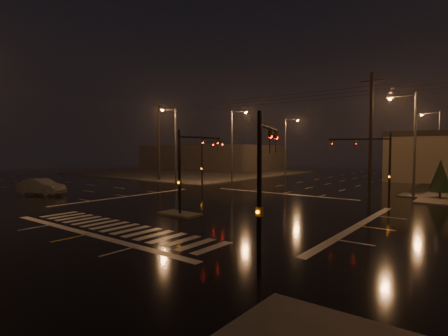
# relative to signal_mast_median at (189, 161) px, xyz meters

# --- Properties ---
(ground) EXTENTS (140.00, 140.00, 0.00)m
(ground) POSITION_rel_signal_mast_median_xyz_m (-0.00, 3.07, -3.75)
(ground) COLOR black
(ground) RESTS_ON ground
(sidewalk_nw) EXTENTS (36.00, 36.00, 0.12)m
(sidewalk_nw) POSITION_rel_signal_mast_median_xyz_m (-30.00, 33.07, -3.69)
(sidewalk_nw) COLOR #44423D
(sidewalk_nw) RESTS_ON ground
(median_island) EXTENTS (3.00, 1.60, 0.15)m
(median_island) POSITION_rel_signal_mast_median_xyz_m (-0.00, -0.93, -3.68)
(median_island) COLOR #44423D
(median_island) RESTS_ON ground
(crosswalk) EXTENTS (15.00, 2.60, 0.01)m
(crosswalk) POSITION_rel_signal_mast_median_xyz_m (-0.00, -5.93, -3.75)
(crosswalk) COLOR beige
(crosswalk) RESTS_ON ground
(stop_bar_near) EXTENTS (16.00, 0.50, 0.01)m
(stop_bar_near) POSITION_rel_signal_mast_median_xyz_m (-0.00, -7.93, -3.75)
(stop_bar_near) COLOR beige
(stop_bar_near) RESTS_ON ground
(stop_bar_far) EXTENTS (16.00, 0.50, 0.01)m
(stop_bar_far) POSITION_rel_signal_mast_median_xyz_m (-0.00, 14.07, -3.75)
(stop_bar_far) COLOR beige
(stop_bar_far) RESTS_ON ground
(commercial_block) EXTENTS (30.00, 18.00, 5.60)m
(commercial_block) POSITION_rel_signal_mast_median_xyz_m (-35.00, 45.07, -0.95)
(commercial_block) COLOR #413C39
(commercial_block) RESTS_ON ground
(signal_mast_median) EXTENTS (0.25, 4.59, 6.00)m
(signal_mast_median) POSITION_rel_signal_mast_median_xyz_m (0.00, 0.00, 0.00)
(signal_mast_median) COLOR black
(signal_mast_median) RESTS_ON ground
(signal_mast_ne) EXTENTS (4.84, 1.86, 6.00)m
(signal_mast_ne) POSITION_rel_signal_mast_median_xyz_m (9.50, 13.21, 0.04)
(signal_mast_ne) COLOR black
(signal_mast_ne) RESTS_ON ground
(signal_mast_nw) EXTENTS (4.84, 1.86, 6.00)m
(signal_mast_nw) POSITION_rel_signal_mast_median_xyz_m (-9.50, 13.21, 0.04)
(signal_mast_nw) COLOR black
(signal_mast_nw) RESTS_ON ground
(signal_mast_se) EXTENTS (1.55, 3.87, 6.00)m
(signal_mast_se) POSITION_rel_signal_mast_median_xyz_m (10.23, -6.68, -0.04)
(signal_mast_se) COLOR black
(signal_mast_se) RESTS_ON ground
(streetlight_1) EXTENTS (2.77, 0.32, 10.00)m
(streetlight_1) POSITION_rel_signal_mast_median_xyz_m (-11.18, 21.07, 2.05)
(streetlight_1) COLOR #38383A
(streetlight_1) RESTS_ON ground
(streetlight_2) EXTENTS (2.77, 0.32, 10.00)m
(streetlight_2) POSITION_rel_signal_mast_median_xyz_m (-11.18, 37.07, 2.05)
(streetlight_2) COLOR #38383A
(streetlight_2) RESTS_ON ground
(streetlight_3) EXTENTS (2.77, 0.32, 10.00)m
(streetlight_3) POSITION_rel_signal_mast_median_xyz_m (11.18, 19.07, 2.05)
(streetlight_3) COLOR #38383A
(streetlight_3) RESTS_ON ground
(streetlight_4) EXTENTS (2.77, 0.32, 10.00)m
(streetlight_4) POSITION_rel_signal_mast_median_xyz_m (11.18, 39.07, 2.05)
(streetlight_4) COLOR #38383A
(streetlight_4) RESTS_ON ground
(streetlight_5) EXTENTS (0.32, 2.77, 10.00)m
(streetlight_5) POSITION_rel_signal_mast_median_xyz_m (-16.00, 14.26, 2.05)
(streetlight_5) COLOR #38383A
(streetlight_5) RESTS_ON ground
(utility_pole_0) EXTENTS (2.20, 0.32, 12.00)m
(utility_pole_0) POSITION_rel_signal_mast_median_xyz_m (-22.00, 17.07, 2.38)
(utility_pole_0) COLOR black
(utility_pole_0) RESTS_ON ground
(utility_pole_1) EXTENTS (2.20, 0.32, 12.00)m
(utility_pole_1) POSITION_rel_signal_mast_median_xyz_m (8.00, 17.07, 2.38)
(utility_pole_1) COLOR black
(utility_pole_1) RESTS_ON ground
(conifer_0) EXTENTS (1.93, 1.93, 3.72)m
(conifer_0) POSITION_rel_signal_mast_median_xyz_m (13.63, 19.39, -1.54)
(conifer_0) COLOR black
(conifer_0) RESTS_ON ground
(car_crossing) EXTENTS (5.32, 3.29, 1.65)m
(car_crossing) POSITION_rel_signal_mast_median_xyz_m (-19.25, -1.46, -2.92)
(car_crossing) COLOR slate
(car_crossing) RESTS_ON ground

